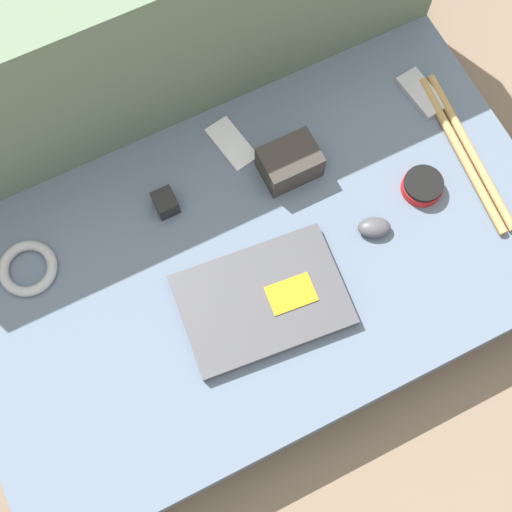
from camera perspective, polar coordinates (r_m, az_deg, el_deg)
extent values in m
plane|color=#7A6651|center=(1.55, 0.00, -1.93)|extent=(8.00, 8.00, 0.00)
cube|color=slate|center=(1.48, 0.00, -1.13)|extent=(1.20, 0.69, 0.14)
cube|color=#60755B|center=(1.49, -7.95, 15.99)|extent=(1.20, 0.20, 0.54)
cube|color=#47474C|center=(1.37, 0.51, -3.57)|extent=(0.34, 0.25, 0.02)
cube|color=orange|center=(1.37, 2.84, -3.04)|extent=(0.10, 0.07, 0.00)
ellipsoid|color=#4C4C51|center=(1.44, 9.44, 2.27)|extent=(0.08, 0.06, 0.03)
cylinder|color=red|center=(1.49, 13.14, 5.42)|extent=(0.08, 0.08, 0.02)
cylinder|color=black|center=(1.48, 13.27, 5.67)|extent=(0.08, 0.08, 0.01)
cube|color=silver|center=(1.51, -1.97, 8.97)|extent=(0.08, 0.13, 0.01)
cube|color=#B7B7BC|center=(1.60, 13.09, 12.56)|extent=(0.07, 0.12, 0.01)
cube|color=#38332D|center=(1.45, 2.72, 7.49)|extent=(0.12, 0.09, 0.07)
cube|color=black|center=(1.44, -7.26, 4.24)|extent=(0.04, 0.05, 0.04)
torus|color=#B2B2B7|center=(1.46, -17.78, -0.94)|extent=(0.12, 0.12, 0.02)
cylinder|color=tan|center=(1.55, 16.11, 7.85)|extent=(0.05, 0.38, 0.02)
cylinder|color=tan|center=(1.56, 16.79, 8.08)|extent=(0.05, 0.38, 0.02)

